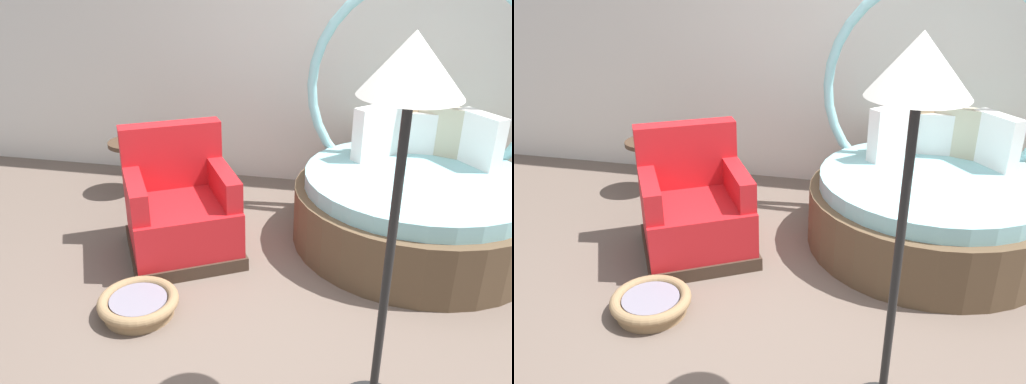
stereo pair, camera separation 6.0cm
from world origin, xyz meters
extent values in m
cube|color=#66564C|center=(0.00, 0.00, -0.01)|extent=(8.00, 8.00, 0.02)
cube|color=silver|center=(0.00, 2.30, 1.56)|extent=(8.00, 0.12, 3.12)
cylinder|color=brown|center=(0.80, 1.17, 0.23)|extent=(1.87, 1.87, 0.45)
cylinder|color=#8CC6CC|center=(0.80, 1.17, 0.51)|extent=(1.72, 1.72, 0.12)
torus|color=#8CC6CC|center=(0.80, 1.68, 1.11)|extent=(1.86, 0.08, 1.86)
cube|color=white|center=(1.25, 1.49, 0.78)|extent=(0.34, 0.40, 0.41)
cube|color=#BCB293|center=(1.00, 1.67, 0.78)|extent=(0.42, 0.26, 0.40)
cube|color=white|center=(0.79, 1.69, 0.74)|extent=(0.34, 0.12, 0.34)
cube|color=tan|center=(0.60, 1.67, 0.76)|extent=(0.39, 0.25, 0.37)
cube|color=white|center=(0.47, 1.49, 0.79)|extent=(0.39, 0.39, 0.43)
cube|color=#38281E|center=(-0.91, 0.62, 0.05)|extent=(1.09, 1.09, 0.10)
cube|color=red|center=(-0.91, 0.62, 0.27)|extent=(1.04, 1.04, 0.34)
cube|color=red|center=(-1.07, 0.89, 0.69)|extent=(0.74, 0.52, 0.50)
cube|color=red|center=(-1.19, 0.46, 0.55)|extent=(0.44, 0.65, 0.22)
cube|color=red|center=(-0.64, 0.78, 0.55)|extent=(0.44, 0.65, 0.22)
cylinder|color=#8E704C|center=(-0.94, -0.15, 0.03)|extent=(0.44, 0.44, 0.06)
torus|color=#8E704C|center=(-0.94, -0.15, 0.10)|extent=(0.51, 0.51, 0.07)
cylinder|color=gray|center=(-0.94, -0.15, 0.08)|extent=(0.36, 0.36, 0.05)
cylinder|color=#473323|center=(-1.74, 1.61, 0.24)|extent=(0.08, 0.08, 0.48)
cylinder|color=#473323|center=(-1.74, 1.61, 0.50)|extent=(0.44, 0.44, 0.04)
cylinder|color=black|center=(0.50, -0.63, 0.81)|extent=(0.04, 0.04, 1.55)
cone|color=silver|center=(0.50, -0.63, 1.70)|extent=(0.40, 0.40, 0.24)
camera|label=1|loc=(0.33, -2.61, 2.04)|focal=36.07mm
camera|label=2|loc=(0.39, -2.60, 2.04)|focal=36.07mm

